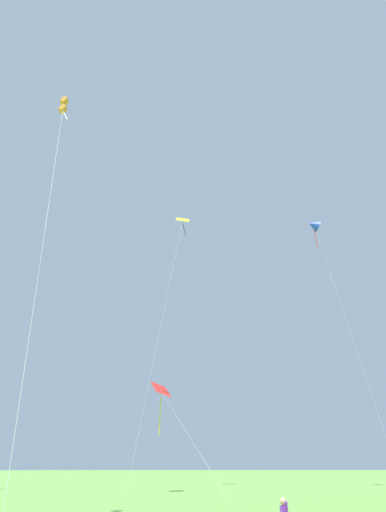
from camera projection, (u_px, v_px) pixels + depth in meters
kite_red_high at (162, 399)px, 31.67m from camera, size 4.24×12.56×7.44m
kite_yellow_diamond at (181, 229)px, 46.91m from camera, size 4.64×11.52×27.38m
kite_blue_delta at (314, 225)px, 45.86m from camera, size 1.55×7.74×25.94m
kite_orange_box at (63, 110)px, 20.13m from camera, size 2.36×5.78×17.79m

